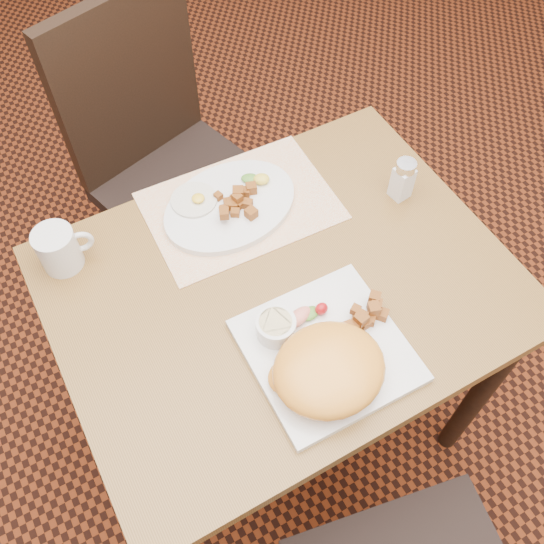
{
  "coord_description": "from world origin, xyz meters",
  "views": [
    {
      "loc": [
        -0.34,
        -0.56,
        1.77
      ],
      "look_at": [
        -0.03,
        -0.01,
        0.82
      ],
      "focal_mm": 40.0,
      "sensor_mm": 36.0,
      "label": 1
    }
  ],
  "objects_px": {
    "salt_shaker": "(403,179)",
    "coffee_mug": "(59,249)",
    "plate_oval": "(230,206)",
    "table": "(282,311)",
    "chair_far": "(165,155)",
    "plate_square": "(327,351)"
  },
  "relations": [
    {
      "from": "chair_far",
      "to": "coffee_mug",
      "type": "bearing_deg",
      "value": 31.28
    },
    {
      "from": "salt_shaker",
      "to": "coffee_mug",
      "type": "xyz_separation_m",
      "value": [
        -0.7,
        0.18,
        -0.01
      ]
    },
    {
      "from": "plate_oval",
      "to": "salt_shaker",
      "type": "relative_size",
      "value": 3.05
    },
    {
      "from": "plate_oval",
      "to": "salt_shaker",
      "type": "bearing_deg",
      "value": -22.69
    },
    {
      "from": "salt_shaker",
      "to": "coffee_mug",
      "type": "distance_m",
      "value": 0.73
    },
    {
      "from": "chair_far",
      "to": "coffee_mug",
      "type": "relative_size",
      "value": 8.54
    },
    {
      "from": "table",
      "to": "plate_oval",
      "type": "bearing_deg",
      "value": 91.49
    },
    {
      "from": "chair_far",
      "to": "plate_oval",
      "type": "relative_size",
      "value": 3.19
    },
    {
      "from": "plate_oval",
      "to": "coffee_mug",
      "type": "xyz_separation_m",
      "value": [
        -0.36,
        0.04,
        0.04
      ]
    },
    {
      "from": "salt_shaker",
      "to": "coffee_mug",
      "type": "height_order",
      "value": "salt_shaker"
    },
    {
      "from": "chair_far",
      "to": "plate_square",
      "type": "height_order",
      "value": "chair_far"
    },
    {
      "from": "coffee_mug",
      "to": "plate_oval",
      "type": "bearing_deg",
      "value": -5.97
    },
    {
      "from": "table",
      "to": "plate_square",
      "type": "relative_size",
      "value": 3.21
    },
    {
      "from": "plate_oval",
      "to": "coffee_mug",
      "type": "height_order",
      "value": "coffee_mug"
    },
    {
      "from": "plate_square",
      "to": "coffee_mug",
      "type": "height_order",
      "value": "coffee_mug"
    },
    {
      "from": "plate_square",
      "to": "plate_oval",
      "type": "height_order",
      "value": "plate_oval"
    },
    {
      "from": "chair_far",
      "to": "plate_square",
      "type": "relative_size",
      "value": 3.46
    },
    {
      "from": "plate_oval",
      "to": "coffee_mug",
      "type": "distance_m",
      "value": 0.36
    },
    {
      "from": "plate_square",
      "to": "salt_shaker",
      "type": "xyz_separation_m",
      "value": [
        0.34,
        0.25,
        0.04
      ]
    },
    {
      "from": "table",
      "to": "chair_far",
      "type": "bearing_deg",
      "value": 90.83
    },
    {
      "from": "table",
      "to": "plate_oval",
      "type": "height_order",
      "value": "plate_oval"
    },
    {
      "from": "chair_far",
      "to": "salt_shaker",
      "type": "distance_m",
      "value": 0.72
    }
  ]
}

